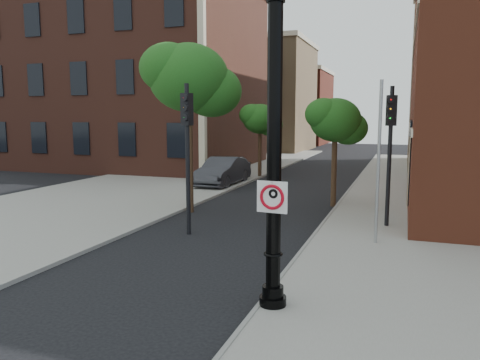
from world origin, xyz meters
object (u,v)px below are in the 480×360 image
at_px(traffic_signal_left, 187,134).
at_px(traffic_signal_right, 390,134).
at_px(lamppost, 274,163).
at_px(no_parking_sign, 272,197).
at_px(parked_car, 223,171).

bearing_deg(traffic_signal_left, traffic_signal_right, 35.17).
height_order(lamppost, traffic_signal_right, lamppost).
xyz_separation_m(no_parking_sign, traffic_signal_left, (-4.45, 5.34, 0.99)).
height_order(no_parking_sign, traffic_signal_left, traffic_signal_left).
distance_m(lamppost, traffic_signal_right, 8.47).
bearing_deg(traffic_signal_left, parked_car, 115.01).
height_order(parked_car, traffic_signal_left, traffic_signal_left).
height_order(no_parking_sign, traffic_signal_right, traffic_signal_right).
bearing_deg(parked_car, no_parking_sign, -64.82).
bearing_deg(lamppost, no_parking_sign, -85.29).
height_order(parked_car, traffic_signal_right, traffic_signal_right).
relative_size(parked_car, traffic_signal_left, 0.99).
bearing_deg(traffic_signal_right, parked_car, 123.96).
distance_m(lamppost, traffic_signal_left, 6.82).
relative_size(lamppost, traffic_signal_right, 1.33).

